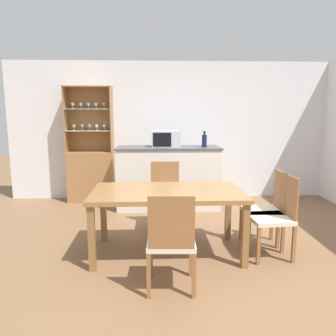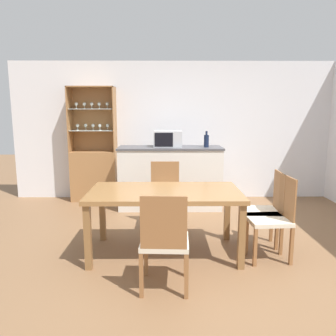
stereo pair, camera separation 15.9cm
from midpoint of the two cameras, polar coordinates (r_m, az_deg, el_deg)
The scene contains 11 objects.
ground_plane at distance 3.99m, azimuth 8.89°, elevation -14.62°, with size 18.00×18.00×0.00m, color brown.
wall_back at distance 6.25m, azimuth 5.29°, elevation 6.42°, with size 6.80×0.06×2.55m.
kitchen_counter at distance 5.60m, azimuth 1.19°, elevation -1.66°, with size 1.75×0.62×1.05m.
display_cabinet at distance 6.21m, azimuth -11.99°, elevation 0.09°, with size 0.83×0.37×2.08m.
dining_table at distance 3.76m, azimuth 0.66°, elevation -5.12°, with size 1.72×0.93×0.75m.
dining_chair_head_near at distance 3.06m, azimuth 0.92°, elevation -12.64°, with size 0.46×0.46×0.94m.
dining_chair_side_right_far at distance 4.15m, azimuth 17.57°, elevation -7.02°, with size 0.45×0.45×0.94m.
dining_chair_side_right_near at distance 3.90m, azimuth 18.81°, elevation -8.16°, with size 0.47×0.47×0.94m.
dining_chair_head_far at distance 4.59m, azimuth 0.46°, elevation -4.93°, with size 0.44×0.44×0.94m.
microwave at distance 5.54m, azimuth 0.76°, elevation 5.11°, with size 0.47×0.37×0.27m.
wine_bottle at distance 5.52m, azimuth 7.52°, elevation 4.75°, with size 0.08×0.08×0.27m.
Camera 2 is at (-0.55, -3.58, 1.64)m, focal length 35.00 mm.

